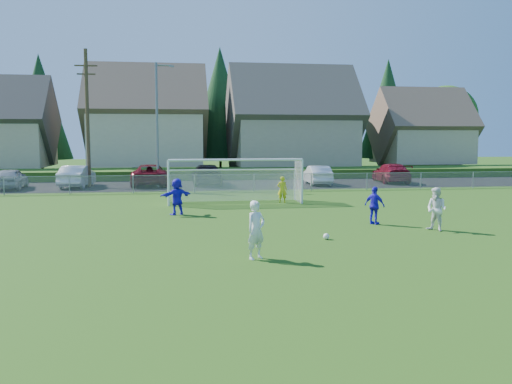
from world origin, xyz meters
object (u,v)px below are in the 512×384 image
soccer_ball (326,236)px  car_a (11,179)px  soccer_goal (234,174)px  player_blue_b (177,197)px  player_white_a (256,230)px  player_blue_a (375,206)px  car_g (391,173)px  car_d (207,175)px  car_c (150,175)px  goalkeeper (282,190)px  player_white_b (437,209)px  car_b (77,176)px  car_f (318,175)px

soccer_ball → car_a: (-16.82, 21.80, 0.64)m
soccer_ball → soccer_goal: bearing=100.0°
player_blue_b → soccer_goal: 5.52m
player_white_a → player_blue_a: (5.93, 5.69, -0.09)m
player_blue_b → car_g: player_blue_b is taller
player_blue_a → car_d: bearing=-21.7°
soccer_goal → soccer_ball: bearing=-80.0°
player_blue_b → car_c: size_ratio=0.30×
player_white_a → car_g: player_white_a is taller
goalkeeper → soccer_goal: 2.84m
player_white_a → car_c: (-4.21, 25.92, -0.08)m
player_blue_a → car_a: bearing=8.7°
car_d → soccer_ball: bearing=97.3°
soccer_ball → car_c: 24.31m
goalkeeper → player_white_b: bearing=124.7°
player_blue_a → car_c: 22.62m
goalkeeper → soccer_ball: bearing=98.7°
player_blue_a → car_b: bearing=0.3°
car_a → car_d: bearing=-177.2°
goalkeeper → player_blue_a: bearing=118.3°
player_blue_b → car_c: (-1.92, 16.09, -0.06)m
car_f → soccer_ball: bearing=79.4°
car_d → soccer_goal: 11.69m
player_blue_a → car_c: (-10.14, 20.23, 0.01)m
goalkeeper → soccer_goal: (-2.64, 0.55, 0.88)m
goalkeeper → car_g: 16.56m
soccer_ball → player_blue_b: player_blue_b is taller
goalkeeper → car_b: (-13.02, 11.63, 0.06)m
player_white_b → car_f: 21.02m
player_blue_a → car_a: size_ratio=0.36×
player_white_a → car_a: (-13.84, 24.51, -0.14)m
soccer_ball → car_c: size_ratio=0.04×
player_white_b → car_g: player_white_b is taller
soccer_ball → car_c: car_c is taller
car_f → car_g: car_g is taller
goalkeeper → soccer_goal: soccer_goal is taller
car_a → player_white_a: bearing=116.7°
car_c → car_d: bearing=178.2°
soccer_ball → car_c: bearing=107.2°
car_c → soccer_goal: soccer_goal is taller
car_b → player_white_b: bearing=133.3°
soccer_ball → car_g: car_g is taller
car_d → car_f: car_d is taller
player_blue_a → soccer_goal: bearing=-7.5°
car_d → soccer_goal: size_ratio=0.73×
player_white_a → car_d: (0.12, 25.87, -0.10)m
player_white_b → goalkeeper: bearing=172.3°
goalkeeper → car_f: 12.20m
soccer_ball → player_blue_b: 8.88m
soccer_ball → car_a: car_a is taller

